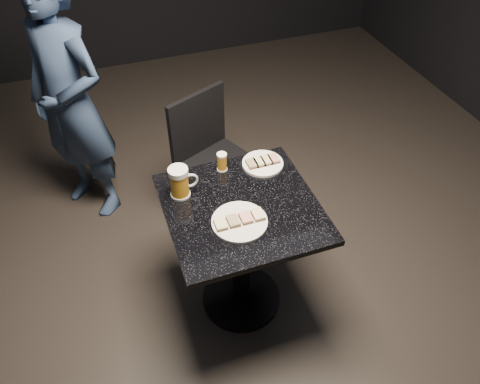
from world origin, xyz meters
name	(u,v)px	position (x,y,z in m)	size (l,w,h in m)	color
floor	(241,299)	(0.00, 0.00, 0.00)	(6.00, 6.00, 0.00)	black
plate_large	(240,222)	(-0.04, -0.10, 0.76)	(0.25, 0.25, 0.01)	white
plate_small	(263,164)	(0.20, 0.24, 0.76)	(0.21, 0.21, 0.01)	white
patron	(71,103)	(-0.67, 1.10, 0.79)	(0.57, 0.38, 1.57)	navy
table	(241,240)	(0.00, 0.00, 0.51)	(0.70, 0.70, 0.75)	black
beer_mug	(180,182)	(-0.24, 0.17, 0.83)	(0.14, 0.10, 0.16)	silver
beer_tumbler	(222,162)	(0.00, 0.28, 0.80)	(0.05, 0.05, 0.10)	silver
chair	(212,155)	(0.06, 0.71, 0.50)	(0.54, 0.54, 0.87)	black
canapes_on_plate_large	(240,219)	(-0.04, -0.10, 0.77)	(0.23, 0.07, 0.02)	#4C3521
canapes_on_plate_small	(263,161)	(0.20, 0.24, 0.77)	(0.17, 0.07, 0.02)	#4C3521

